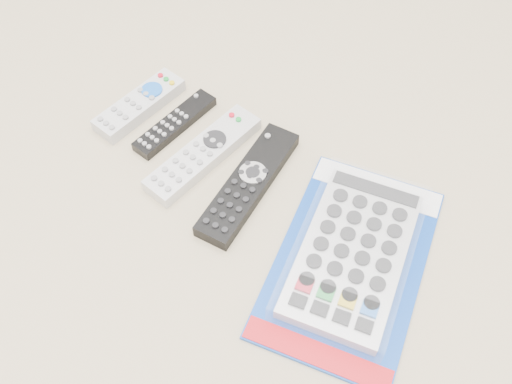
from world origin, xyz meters
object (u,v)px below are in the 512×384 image
Objects in this scene: remote_silver_dvd at (203,154)px; remote_large_black at (248,183)px; remote_slim_black at (175,124)px; remote_small_grey at (139,105)px; jumbo_remote_packaged at (353,253)px.

remote_large_black is (0.09, -0.01, 0.00)m from remote_silver_dvd.
remote_slim_black is at bearing 163.64° from remote_large_black.
jumbo_remote_packaged is (0.42, -0.05, 0.01)m from remote_small_grey.
jumbo_remote_packaged reaches higher than remote_large_black.
remote_slim_black is 0.75× the size of remote_silver_dvd.
jumbo_remote_packaged is (0.18, -0.02, 0.01)m from remote_large_black.
jumbo_remote_packaged reaches higher than remote_silver_dvd.
remote_silver_dvd is 0.27m from jumbo_remote_packaged.
remote_slim_black is 0.71× the size of remote_large_black.
remote_small_grey and remote_silver_dvd have the same top height.
remote_slim_black is at bearing 159.55° from jumbo_remote_packaged.
remote_silver_dvd reaches higher than remote_slim_black.
remote_small_grey is at bearing 161.26° from jumbo_remote_packaged.
remote_silver_dvd is 0.62× the size of jumbo_remote_packaged.
remote_silver_dvd and remote_large_black have the same top height.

